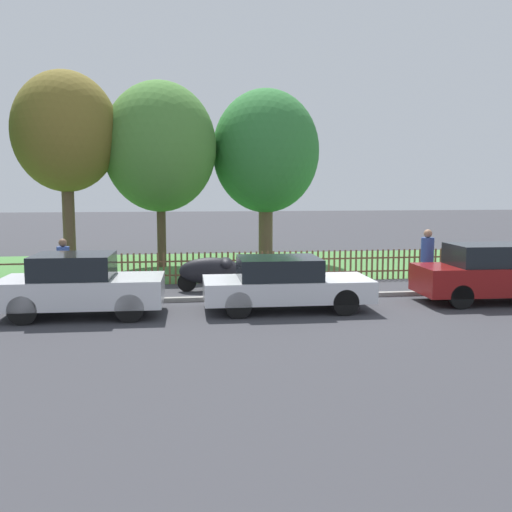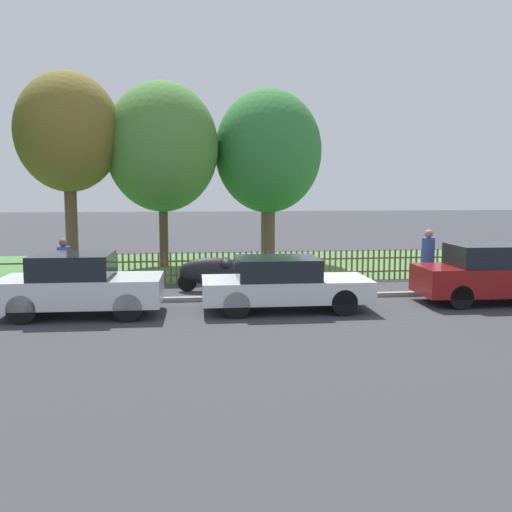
{
  "view_description": "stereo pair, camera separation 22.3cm",
  "coord_description": "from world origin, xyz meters",
  "px_view_note": "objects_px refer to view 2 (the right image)",
  "views": [
    {
      "loc": [
        -3.4,
        -15.2,
        3.06
      ],
      "look_at": [
        -1.13,
        1.05,
        1.1
      ],
      "focal_mm": 40.0,
      "sensor_mm": 36.0,
      "label": 1
    },
    {
      "loc": [
        -3.18,
        -15.23,
        3.06
      ],
      "look_at": [
        -1.13,
        1.05,
        1.1
      ],
      "focal_mm": 40.0,
      "sensor_mm": 36.0,
      "label": 2
    }
  ],
  "objects_px": {
    "covered_motorcycle": "(213,270)",
    "pedestrian_by_lamp": "(428,257)",
    "tree_far_left": "(268,152)",
    "parked_car_navy_estate": "(283,283)",
    "pedestrian_near_fence": "(64,265)",
    "parked_car_black_saloon": "(80,284)",
    "parked_car_red_compact": "(495,274)",
    "tree_mid_park": "(162,147)",
    "tree_behind_motorcycle": "(68,133)"
  },
  "relations": [
    {
      "from": "pedestrian_near_fence",
      "to": "tree_far_left",
      "type": "bearing_deg",
      "value": -95.48
    },
    {
      "from": "parked_car_black_saloon",
      "to": "tree_mid_park",
      "type": "relative_size",
      "value": 0.54
    },
    {
      "from": "parked_car_black_saloon",
      "to": "parked_car_navy_estate",
      "type": "relative_size",
      "value": 0.92
    },
    {
      "from": "parked_car_navy_estate",
      "to": "tree_far_left",
      "type": "height_order",
      "value": "tree_far_left"
    },
    {
      "from": "pedestrian_by_lamp",
      "to": "parked_car_navy_estate",
      "type": "bearing_deg",
      "value": -50.05
    },
    {
      "from": "covered_motorcycle",
      "to": "tree_far_left",
      "type": "xyz_separation_m",
      "value": [
        2.62,
        6.46,
        3.9
      ]
    },
    {
      "from": "covered_motorcycle",
      "to": "tree_far_left",
      "type": "distance_m",
      "value": 7.99
    },
    {
      "from": "parked_car_red_compact",
      "to": "pedestrian_near_fence",
      "type": "xyz_separation_m",
      "value": [
        -11.5,
        1.94,
        0.17
      ]
    },
    {
      "from": "parked_car_black_saloon",
      "to": "parked_car_red_compact",
      "type": "height_order",
      "value": "parked_car_red_compact"
    },
    {
      "from": "parked_car_black_saloon",
      "to": "parked_car_red_compact",
      "type": "relative_size",
      "value": 0.9
    },
    {
      "from": "pedestrian_by_lamp",
      "to": "tree_behind_motorcycle",
      "type": "bearing_deg",
      "value": -100.05
    },
    {
      "from": "covered_motorcycle",
      "to": "pedestrian_by_lamp",
      "type": "bearing_deg",
      "value": -7.64
    },
    {
      "from": "parked_car_navy_estate",
      "to": "pedestrian_near_fence",
      "type": "bearing_deg",
      "value": 160.76
    },
    {
      "from": "parked_car_navy_estate",
      "to": "tree_far_left",
      "type": "xyz_separation_m",
      "value": [
        0.99,
        9.36,
        3.83
      ]
    },
    {
      "from": "parked_car_navy_estate",
      "to": "pedestrian_by_lamp",
      "type": "distance_m",
      "value": 4.99
    },
    {
      "from": "tree_mid_park",
      "to": "parked_car_red_compact",
      "type": "bearing_deg",
      "value": -42.64
    },
    {
      "from": "covered_motorcycle",
      "to": "pedestrian_near_fence",
      "type": "xyz_separation_m",
      "value": [
        -4.11,
        -0.78,
        0.34
      ]
    },
    {
      "from": "parked_car_red_compact",
      "to": "pedestrian_near_fence",
      "type": "relative_size",
      "value": 2.52
    },
    {
      "from": "tree_mid_park",
      "to": "tree_behind_motorcycle",
      "type": "bearing_deg",
      "value": -169.16
    },
    {
      "from": "covered_motorcycle",
      "to": "tree_behind_motorcycle",
      "type": "xyz_separation_m",
      "value": [
        -4.96,
        4.93,
        4.43
      ]
    },
    {
      "from": "covered_motorcycle",
      "to": "parked_car_black_saloon",
      "type": "bearing_deg",
      "value": -137.28
    },
    {
      "from": "parked_car_red_compact",
      "to": "covered_motorcycle",
      "type": "xyz_separation_m",
      "value": [
        -7.39,
        2.72,
        -0.16
      ]
    },
    {
      "from": "covered_motorcycle",
      "to": "pedestrian_by_lamp",
      "type": "relative_size",
      "value": 1.06
    },
    {
      "from": "parked_car_black_saloon",
      "to": "tree_behind_motorcycle",
      "type": "relative_size",
      "value": 0.53
    },
    {
      "from": "tree_far_left",
      "to": "pedestrian_by_lamp",
      "type": "relative_size",
      "value": 3.79
    },
    {
      "from": "pedestrian_by_lamp",
      "to": "covered_motorcycle",
      "type": "bearing_deg",
      "value": -81.44
    },
    {
      "from": "parked_car_black_saloon",
      "to": "tree_mid_park",
      "type": "xyz_separation_m",
      "value": [
        1.72,
        8.47,
        3.85
      ]
    },
    {
      "from": "tree_behind_motorcycle",
      "to": "tree_mid_park",
      "type": "relative_size",
      "value": 1.02
    },
    {
      "from": "covered_motorcycle",
      "to": "tree_mid_park",
      "type": "xyz_separation_m",
      "value": [
        -1.62,
        5.57,
        3.99
      ]
    },
    {
      "from": "tree_behind_motorcycle",
      "to": "tree_far_left",
      "type": "relative_size",
      "value": 1.03
    },
    {
      "from": "tree_far_left",
      "to": "pedestrian_near_fence",
      "type": "bearing_deg",
      "value": -132.92
    },
    {
      "from": "covered_motorcycle",
      "to": "tree_behind_motorcycle",
      "type": "height_order",
      "value": "tree_behind_motorcycle"
    },
    {
      "from": "parked_car_black_saloon",
      "to": "tree_far_left",
      "type": "distance_m",
      "value": 11.71
    },
    {
      "from": "parked_car_navy_estate",
      "to": "parked_car_red_compact",
      "type": "xyz_separation_m",
      "value": [
        5.76,
        0.18,
        0.1
      ]
    },
    {
      "from": "parked_car_red_compact",
      "to": "tree_mid_park",
      "type": "relative_size",
      "value": 0.6
    },
    {
      "from": "parked_car_black_saloon",
      "to": "tree_behind_motorcycle",
      "type": "xyz_separation_m",
      "value": [
        -1.62,
        7.83,
        4.29
      ]
    },
    {
      "from": "parked_car_black_saloon",
      "to": "pedestrian_near_fence",
      "type": "height_order",
      "value": "pedestrian_near_fence"
    },
    {
      "from": "tree_far_left",
      "to": "tree_mid_park",
      "type": "bearing_deg",
      "value": -168.15
    },
    {
      "from": "parked_car_red_compact",
      "to": "tree_behind_motorcycle",
      "type": "xyz_separation_m",
      "value": [
        -12.35,
        7.65,
        4.27
      ]
    },
    {
      "from": "parked_car_navy_estate",
      "to": "covered_motorcycle",
      "type": "distance_m",
      "value": 3.33
    },
    {
      "from": "covered_motorcycle",
      "to": "pedestrian_by_lamp",
      "type": "distance_m",
      "value": 6.35
    },
    {
      "from": "parked_car_black_saloon",
      "to": "tree_far_left",
      "type": "xyz_separation_m",
      "value": [
        5.95,
        9.35,
        3.76
      ]
    },
    {
      "from": "parked_car_black_saloon",
      "to": "covered_motorcycle",
      "type": "distance_m",
      "value": 4.42
    },
    {
      "from": "parked_car_black_saloon",
      "to": "tree_behind_motorcycle",
      "type": "bearing_deg",
      "value": 103.41
    },
    {
      "from": "pedestrian_near_fence",
      "to": "pedestrian_by_lamp",
      "type": "xyz_separation_m",
      "value": [
        10.36,
        -0.26,
        0.09
      ]
    },
    {
      "from": "pedestrian_near_fence",
      "to": "pedestrian_by_lamp",
      "type": "distance_m",
      "value": 10.36
    },
    {
      "from": "parked_car_navy_estate",
      "to": "tree_behind_motorcycle",
      "type": "distance_m",
      "value": 11.13
    },
    {
      "from": "tree_mid_park",
      "to": "pedestrian_by_lamp",
      "type": "bearing_deg",
      "value": -40.06
    },
    {
      "from": "tree_behind_motorcycle",
      "to": "parked_car_navy_estate",
      "type": "bearing_deg",
      "value": -49.93
    },
    {
      "from": "parked_car_navy_estate",
      "to": "pedestrian_near_fence",
      "type": "relative_size",
      "value": 2.49
    }
  ]
}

